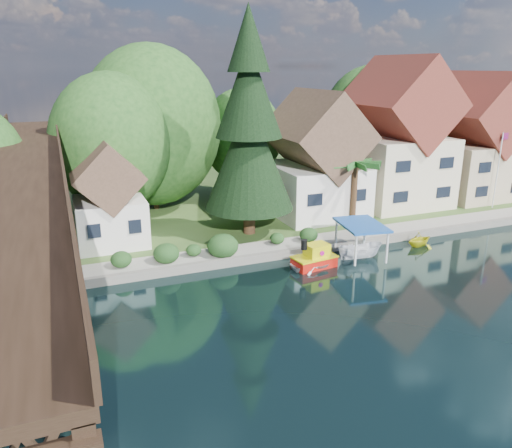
% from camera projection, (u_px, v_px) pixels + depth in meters
% --- Properties ---
extents(ground, '(140.00, 140.00, 0.00)m').
position_uv_depth(ground, '(336.00, 306.00, 29.14)').
color(ground, black).
rests_on(ground, ground).
extents(bank, '(140.00, 52.00, 0.50)m').
position_uv_depth(bank, '(189.00, 182.00, 59.16)').
color(bank, '#345321').
rests_on(bank, ground).
extents(seawall, '(60.00, 0.40, 0.62)m').
position_uv_depth(seawall, '(328.00, 248.00, 37.54)').
color(seawall, slate).
rests_on(seawall, ground).
extents(promenade, '(50.00, 2.60, 0.06)m').
position_uv_depth(promenade, '(342.00, 237.00, 39.34)').
color(promenade, gray).
rests_on(promenade, bank).
extents(trestle_bridge, '(4.12, 44.18, 9.30)m').
position_uv_depth(trestle_bridge, '(29.00, 224.00, 26.43)').
color(trestle_bridge, black).
rests_on(trestle_bridge, ground).
extents(house_left, '(7.64, 8.64, 11.02)m').
position_uv_depth(house_left, '(315.00, 163.00, 44.23)').
color(house_left, white).
rests_on(house_left, bank).
extents(house_center, '(8.65, 9.18, 13.89)m').
position_uv_depth(house_center, '(397.00, 143.00, 47.47)').
color(house_center, beige).
rests_on(house_center, bank).
extents(house_right, '(8.15, 8.64, 12.45)m').
position_uv_depth(house_right, '(473.00, 145.00, 50.41)').
color(house_right, '#C0AC8A').
rests_on(house_right, bank).
extents(shed, '(5.09, 5.40, 7.85)m').
position_uv_depth(shed, '(109.00, 201.00, 36.92)').
color(shed, white).
rests_on(shed, bank).
extents(bg_trees, '(49.90, 13.30, 10.57)m').
position_uv_depth(bg_trees, '(232.00, 135.00, 46.10)').
color(bg_trees, '#382314').
rests_on(bg_trees, bank).
extents(shrubs, '(15.76, 2.47, 1.70)m').
position_uv_depth(shrubs, '(214.00, 245.00, 35.33)').
color(shrubs, '#143A16').
rests_on(shrubs, bank).
extents(conifer, '(6.99, 6.99, 17.22)m').
position_uv_depth(conifer, '(249.00, 129.00, 37.81)').
color(conifer, '#382314').
rests_on(conifer, bank).
extents(palm_tree, '(5.21, 5.21, 5.79)m').
position_uv_depth(palm_tree, '(356.00, 166.00, 40.89)').
color(palm_tree, '#382314').
rests_on(palm_tree, bank).
extents(flagpole, '(1.08, 0.38, 7.13)m').
position_uv_depth(flagpole, '(500.00, 162.00, 46.23)').
color(flagpole, white).
rests_on(flagpole, bank).
extents(tugboat, '(3.22, 2.04, 2.20)m').
position_uv_depth(tugboat, '(315.00, 258.00, 34.58)').
color(tugboat, red).
rests_on(tugboat, ground).
extents(boat_white_a, '(3.51, 2.51, 0.72)m').
position_uv_depth(boat_white_a, '(315.00, 262.00, 34.58)').
color(boat_white_a, white).
rests_on(boat_white_a, ground).
extents(boat_canopy, '(3.49, 4.52, 2.66)m').
position_uv_depth(boat_canopy, '(360.00, 244.00, 35.94)').
color(boat_canopy, white).
rests_on(boat_canopy, ground).
extents(boat_yellow, '(2.77, 2.51, 1.28)m').
position_uv_depth(boat_yellow, '(420.00, 238.00, 38.63)').
color(boat_yellow, '#CFCD17').
rests_on(boat_yellow, ground).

